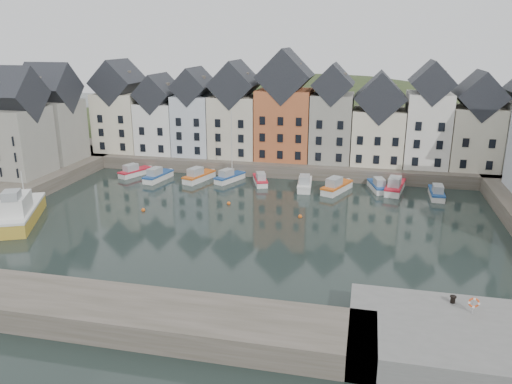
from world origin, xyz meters
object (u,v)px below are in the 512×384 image
(boat_d, at_px, (229,177))
(large_vessel, at_px, (21,212))
(boat_a, at_px, (134,172))
(mooring_bollard, at_px, (453,299))
(life_ring_post, at_px, (474,303))

(boat_d, relative_size, large_vessel, 0.92)
(large_vessel, bearing_deg, boat_d, 25.91)
(boat_d, height_order, large_vessel, boat_d)
(boat_d, bearing_deg, large_vessel, -106.20)
(boat_a, xyz_separation_m, boat_d, (15.81, 0.17, 0.06))
(boat_d, distance_m, mooring_bollard, 44.81)
(boat_d, bearing_deg, boat_a, -155.65)
(boat_a, height_order, life_ring_post, life_ring_post)
(mooring_bollard, bearing_deg, boat_d, 127.98)
(life_ring_post, bearing_deg, boat_a, 140.70)
(large_vessel, bearing_deg, mooring_bollard, -38.80)
(boat_d, height_order, mooring_bollard, boat_d)
(boat_d, bearing_deg, life_ring_post, -28.17)
(boat_d, relative_size, life_ring_post, 8.47)
(boat_a, distance_m, boat_d, 15.81)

